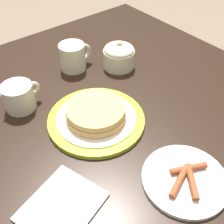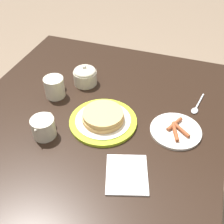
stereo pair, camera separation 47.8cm
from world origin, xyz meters
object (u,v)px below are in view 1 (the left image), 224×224
at_px(pancake_plate, 96,116).
at_px(creamer_pitcher, 18,96).
at_px(napkin, 62,206).
at_px(side_plate_bacon, 185,179).
at_px(sugar_bowl, 119,55).
at_px(coffee_mug, 73,56).

xyz_separation_m(pancake_plate, creamer_pitcher, (-0.13, 0.17, 0.02)).
xyz_separation_m(creamer_pitcher, napkin, (-0.07, -0.32, -0.04)).
bearing_deg(side_plate_bacon, pancake_plate, 98.56).
height_order(creamer_pitcher, sugar_bowl, sugar_bowl).
distance_m(pancake_plate, coffee_mug, 0.26).
distance_m(side_plate_bacon, napkin, 0.26).
relative_size(pancake_plate, creamer_pitcher, 2.14).
bearing_deg(side_plate_bacon, creamer_pitcher, 110.98).
bearing_deg(napkin, coffee_mug, 53.88).
distance_m(creamer_pitcher, napkin, 0.33).
bearing_deg(coffee_mug, pancake_plate, -110.62).
height_order(side_plate_bacon, coffee_mug, coffee_mug).
height_order(pancake_plate, napkin, pancake_plate).
bearing_deg(pancake_plate, side_plate_bacon, -81.44).
xyz_separation_m(creamer_pitcher, sugar_bowl, (0.33, -0.01, 0.00)).
height_order(side_plate_bacon, napkin, side_plate_bacon).
bearing_deg(side_plate_bacon, coffee_mug, 84.15).
xyz_separation_m(side_plate_bacon, napkin, (-0.23, 0.11, -0.00)).
bearing_deg(sugar_bowl, pancake_plate, -142.58).
distance_m(pancake_plate, creamer_pitcher, 0.21).
bearing_deg(side_plate_bacon, sugar_bowl, 68.14).
bearing_deg(creamer_pitcher, side_plate_bacon, -69.02).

